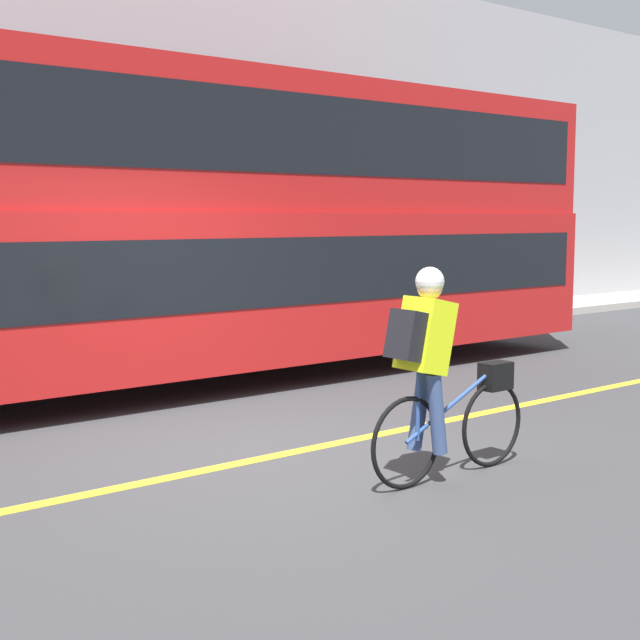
# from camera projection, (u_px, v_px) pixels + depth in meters

# --- Properties ---
(ground_plane) EXTENTS (80.00, 80.00, 0.00)m
(ground_plane) POSITION_uv_depth(u_px,v_px,m) (264.00, 452.00, 7.56)
(ground_plane) COLOR #38383A
(road_center_line) EXTENTS (50.00, 0.14, 0.01)m
(road_center_line) POSITION_uv_depth(u_px,v_px,m) (275.00, 456.00, 7.44)
(road_center_line) COLOR yellow
(road_center_line) RESTS_ON ground_plane
(sidewalk_curb) EXTENTS (60.00, 1.64, 0.15)m
(sidewalk_curb) POSITION_uv_depth(u_px,v_px,m) (23.00, 361.00, 11.90)
(sidewalk_curb) COLOR #A8A399
(sidewalk_curb) RESTS_ON ground_plane
(bus) EXTENTS (10.38, 2.49, 3.63)m
(bus) POSITION_uv_depth(u_px,v_px,m) (236.00, 214.00, 10.91)
(bus) COLOR black
(bus) RESTS_ON ground_plane
(cyclist_on_bike) EXTENTS (1.64, 0.32, 1.63)m
(cyclist_on_bike) POSITION_uv_depth(u_px,v_px,m) (436.00, 367.00, 6.64)
(cyclist_on_bike) COLOR black
(cyclist_on_bike) RESTS_ON ground_plane
(trash_bin) EXTENTS (0.47, 0.47, 0.83)m
(trash_bin) POSITION_uv_depth(u_px,v_px,m) (188.00, 313.00, 13.32)
(trash_bin) COLOR #515156
(trash_bin) RESTS_ON sidewalk_curb
(street_sign_post) EXTENTS (0.36, 0.09, 2.26)m
(street_sign_post) POSITION_uv_depth(u_px,v_px,m) (264.00, 253.00, 14.08)
(street_sign_post) COLOR #59595B
(street_sign_post) RESTS_ON sidewalk_curb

